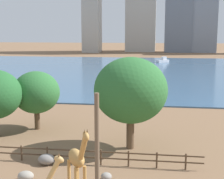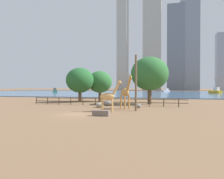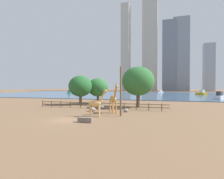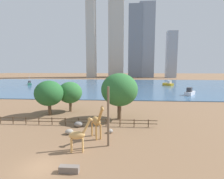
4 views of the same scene
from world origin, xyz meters
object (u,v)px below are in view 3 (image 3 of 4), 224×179
Objects in this scene: utility_pole at (121,91)px; boat_tug at (160,92)px; tree_left_large at (138,81)px; boat_barge at (69,92)px; boulder_by_pole at (92,109)px; feeding_trough at (85,120)px; boat_ferry at (220,96)px; tree_center_broad at (98,87)px; boulder_small at (101,107)px; boulder_near_fence at (126,110)px; giraffe_tall at (96,103)px; tree_right_tall at (80,86)px; boat_sailboat at (201,93)px; giraffe_companion at (113,99)px.

utility_pole reaches higher than boat_tug.
tree_left_large reaches higher than boat_barge.
boat_tug is (10.11, 92.50, 0.48)m from boulder_by_pole.
boat_ferry is at bearing 59.55° from feeding_trough.
utility_pole is at bearing -58.85° from tree_center_broad.
boulder_small is at bearing 81.18° from boulder_by_pole.
boulder_near_fence is 91.72m from boat_tug.
boat_ferry is at bearing 47.04° from giraffe_tall.
boulder_by_pole is 12.53m from tree_right_tall.
boulder_by_pole is at bearing 108.33° from giraffe_tall.
feeding_trough is at bearing -97.42° from giraffe_tall.
boulder_by_pole is (-5.76, -0.89, 0.07)m from boulder_near_fence.
boat_sailboat is (27.38, 77.37, 0.80)m from feeding_trough.
boat_ferry is (29.76, 36.83, 0.71)m from boulder_by_pole.
boat_barge is at bearing 62.09° from boat_sailboat.
boat_barge reaches higher than boulder_small.
boulder_by_pole is 0.66× the size of feeding_trough.
boat_ferry is 78.58m from boat_barge.
tree_left_large reaches higher than feeding_trough.
utility_pole is 9.02m from boulder_small.
boat_tug reaches higher than boulder_small.
boat_sailboat is (23.39, 60.43, -4.32)m from tree_left_large.
boulder_near_fence is 15.98m from tree_right_tall.
tree_right_tall reaches higher than boat_sailboat.
giraffe_tall is 0.94× the size of boat_tug.
giraffe_tall is at bearing -52.94° from giraffe_companion.
boat_tug is at bearing 143.76° from giraffe_companion.
boat_barge is at bearing 121.50° from feeding_trough.
utility_pole is 4.02× the size of feeding_trough.
boulder_small is 44.61m from boat_ferry.
boat_tug is (7.42, 97.48, -1.08)m from giraffe_tall.
boat_tug reaches higher than boulder_by_pole.
boulder_small is 0.23× the size of boat_ferry.
boat_tug is at bearing 53.03° from boat_ferry.
boulder_by_pole is at bearing -53.67° from tree_right_tall.
utility_pole is at bearing -177.16° from boat_ferry.
boat_tug is (3.25, 84.48, -4.58)m from tree_left_large.
boat_ferry is (29.27, 33.66, 0.64)m from boulder_small.
utility_pole is 18.82m from tree_center_broad.
boat_tug is at bearing 87.28° from boulder_near_fence.
giraffe_tall is at bearing -152.57° from utility_pole.
giraffe_tall is 8.57m from boulder_small.
boulder_near_fence is 0.10× the size of tree_left_large.
tree_right_tall is 45.92m from boat_ferry.
boat_sailboat is at bearing 70.51° from feeding_trough.
utility_pole is at bearing 61.62° from feeding_trough.
feeding_trough is 0.42× the size of boat_tug.
tree_left_large is at bearing -6.34° from tree_right_tall.
boat_sailboat is at bearing 71.26° from utility_pole.
giraffe_companion is 0.70× the size of tree_right_tall.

